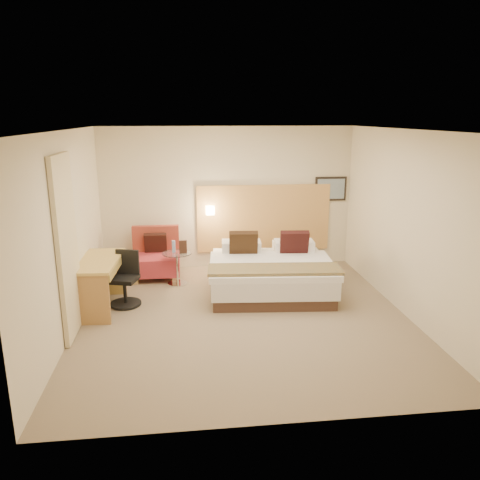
{
  "coord_description": "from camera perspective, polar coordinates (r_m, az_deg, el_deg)",
  "views": [
    {
      "loc": [
        -0.81,
        -6.33,
        2.88
      ],
      "look_at": [
        0.01,
        0.57,
        1.03
      ],
      "focal_mm": 35.0,
      "sensor_mm": 36.0,
      "label": 1
    }
  ],
  "objects": [
    {
      "name": "desk",
      "position": [
        7.4,
        -16.6,
        -3.55
      ],
      "size": [
        0.65,
        1.29,
        0.79
      ],
      "color": "tan",
      "rests_on": "floor"
    },
    {
      "name": "wall_right",
      "position": [
        7.27,
        19.73,
        1.85
      ],
      "size": [
        0.02,
        5.0,
        2.7
      ],
      "primitive_type": "cube",
      "color": "beige",
      "rests_on": "floor"
    },
    {
      "name": "art_canvas",
      "position": [
        9.34,
        11.03,
        6.13
      ],
      "size": [
        0.54,
        0.01,
        0.39
      ],
      "primitive_type": "cube",
      "color": "gray",
      "rests_on": "wall_back"
    },
    {
      "name": "art_frame",
      "position": [
        9.36,
        10.99,
        6.15
      ],
      "size": [
        0.62,
        0.03,
        0.47
      ],
      "primitive_type": "cube",
      "color": "black",
      "rests_on": "wall_back"
    },
    {
      "name": "lounge_chair",
      "position": [
        8.72,
        -10.22,
        -2.13
      ],
      "size": [
        0.86,
        0.75,
        0.91
      ],
      "color": "tan",
      "rests_on": "floor"
    },
    {
      "name": "headboard_panel",
      "position": [
        9.14,
        2.91,
        2.69
      ],
      "size": [
        2.6,
        0.04,
        1.3
      ],
      "primitive_type": "cube",
      "color": "tan",
      "rests_on": "wall_back"
    },
    {
      "name": "ceiling",
      "position": [
        6.39,
        0.54,
        13.36
      ],
      "size": [
        4.8,
        5.0,
        0.02
      ],
      "primitive_type": "cube",
      "color": "white",
      "rests_on": "floor"
    },
    {
      "name": "floor",
      "position": [
        7.01,
        0.48,
        -9.46
      ],
      "size": [
        4.8,
        5.0,
        0.02
      ],
      "primitive_type": "cube",
      "color": "#7F6D55",
      "rests_on": "ground"
    },
    {
      "name": "lamp_arm",
      "position": [
        8.94,
        -3.68,
        3.7
      ],
      "size": [
        0.02,
        0.12,
        0.02
      ],
      "primitive_type": "cylinder",
      "rotation": [
        1.57,
        0.0,
        0.0
      ],
      "color": "silver",
      "rests_on": "wall_back"
    },
    {
      "name": "menu_folder",
      "position": [
        8.15,
        -6.96,
        -0.83
      ],
      "size": [
        0.14,
        0.06,
        0.23
      ],
      "primitive_type": "cube",
      "rotation": [
        0.0,
        0.0,
        0.04
      ],
      "color": "#392117",
      "rests_on": "side_table"
    },
    {
      "name": "wall_left",
      "position": [
        6.71,
        -20.36,
        0.76
      ],
      "size": [
        0.02,
        5.0,
        2.7
      ],
      "primitive_type": "cube",
      "color": "beige",
      "rests_on": "floor"
    },
    {
      "name": "bottle_a",
      "position": [
        8.24,
        -8.09,
        -0.78
      ],
      "size": [
        0.06,
        0.06,
        0.21
      ],
      "primitive_type": "cylinder",
      "rotation": [
        0.0,
        0.0,
        0.04
      ],
      "color": "#9AB6EE",
      "rests_on": "side_table"
    },
    {
      "name": "wall_back",
      "position": [
        9.01,
        -1.51,
        5.12
      ],
      "size": [
        4.8,
        0.02,
        2.7
      ],
      "primitive_type": "cube",
      "color": "beige",
      "rests_on": "floor"
    },
    {
      "name": "curtain",
      "position": [
        6.5,
        -20.33,
        -0.87
      ],
      "size": [
        0.06,
        0.9,
        2.42
      ],
      "primitive_type": "cube",
      "color": "beige",
      "rests_on": "wall_left"
    },
    {
      "name": "wall_front",
      "position": [
        4.2,
        4.85,
        -6.57
      ],
      "size": [
        4.8,
        0.02,
        2.7
      ],
      "primitive_type": "cube",
      "color": "beige",
      "rests_on": "floor"
    },
    {
      "name": "bed",
      "position": [
        7.95,
        3.67,
        -3.92
      ],
      "size": [
        2.15,
        2.11,
        0.98
      ],
      "color": "#422B21",
      "rests_on": "floor"
    },
    {
      "name": "desk_chair",
      "position": [
        7.55,
        -13.77,
        -5.14
      ],
      "size": [
        0.59,
        0.59,
        0.85
      ],
      "color": "black",
      "rests_on": "floor"
    },
    {
      "name": "lamp_shade",
      "position": [
        8.88,
        -3.66,
        3.63
      ],
      "size": [
        0.15,
        0.15,
        0.15
      ],
      "primitive_type": "cube",
      "color": "#F7E5C0",
      "rests_on": "wall_back"
    },
    {
      "name": "side_table",
      "position": [
        8.29,
        -7.66,
        -3.24
      ],
      "size": [
        0.53,
        0.53,
        0.57
      ],
      "color": "silver",
      "rests_on": "floor"
    }
  ]
}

